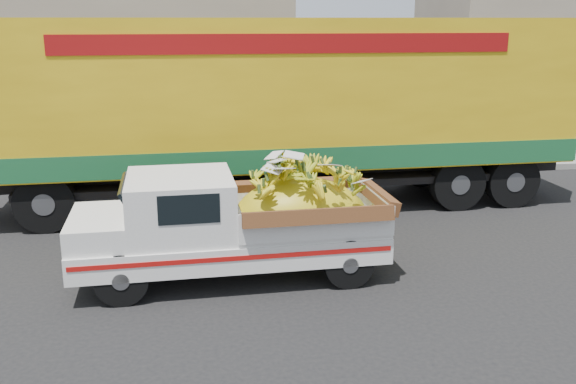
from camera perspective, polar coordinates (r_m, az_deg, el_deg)
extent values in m
plane|color=black|center=(10.32, 3.08, -6.36)|extent=(100.00, 100.00, 0.00)
cube|color=gray|center=(15.89, -0.56, 1.66)|extent=(60.00, 0.25, 0.15)
cube|color=gray|center=(17.93, -1.30, 3.20)|extent=(60.00, 4.00, 0.14)
cube|color=gray|center=(24.23, -22.37, 11.01)|extent=(18.00, 6.00, 5.00)
cylinder|color=black|center=(9.05, -14.61, -7.50)|extent=(0.75, 0.26, 0.74)
cylinder|color=black|center=(10.37, -14.14, -4.53)|extent=(0.75, 0.26, 0.74)
cylinder|color=black|center=(9.36, 5.41, -6.30)|extent=(0.75, 0.26, 0.74)
cylinder|color=black|center=(10.64, 3.32, -3.58)|extent=(0.75, 0.26, 0.74)
cube|color=silver|center=(9.66, -5.20, -4.52)|extent=(4.65, 1.95, 0.38)
cube|color=#A50F0C|center=(8.86, -4.67, -5.92)|extent=(4.45, 0.31, 0.07)
cube|color=silver|center=(9.76, -18.43, -5.69)|extent=(0.20, 1.62, 0.14)
cube|color=silver|center=(9.56, -16.45, -3.01)|extent=(0.93, 1.60, 0.35)
cube|color=silver|center=(9.43, -9.53, -1.17)|extent=(1.60, 1.68, 0.87)
cube|color=black|center=(8.62, -8.80, -1.55)|extent=(0.82, 0.07, 0.41)
cube|color=silver|center=(9.69, 1.60, -1.68)|extent=(2.33, 1.79, 0.49)
ellipsoid|color=yellow|center=(9.70, 1.03, -2.29)|extent=(2.10, 1.45, 1.24)
cylinder|color=black|center=(14.02, 19.28, 0.97)|extent=(1.12, 0.39, 1.10)
cylinder|color=black|center=(15.74, 15.76, 2.73)|extent=(1.12, 0.39, 1.10)
cylinder|color=black|center=(13.48, 14.82, 0.77)|extent=(1.12, 0.39, 1.10)
cylinder|color=black|center=(15.26, 11.70, 2.61)|extent=(1.12, 0.39, 1.10)
cylinder|color=black|center=(12.46, -20.79, -0.88)|extent=(1.12, 0.39, 1.10)
cylinder|color=black|center=(14.37, -19.43, 1.28)|extent=(1.12, 0.39, 1.10)
cube|color=black|center=(13.33, -0.75, 2.14)|extent=(12.04, 1.72, 0.36)
cube|color=gold|center=(13.06, -0.77, 8.99)|extent=(11.89, 3.20, 2.84)
cube|color=#19592E|center=(13.24, -0.76, 3.95)|extent=(11.95, 3.22, 0.45)
cube|color=maroon|center=(11.75, 0.25, 13.05)|extent=(8.39, 0.52, 0.35)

